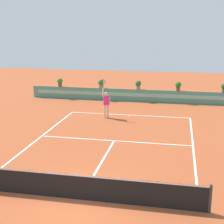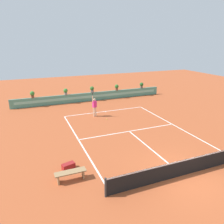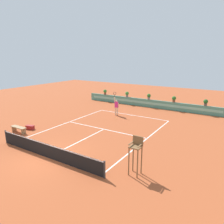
{
  "view_description": "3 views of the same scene",
  "coord_description": "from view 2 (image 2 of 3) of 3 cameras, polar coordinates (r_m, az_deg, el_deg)",
  "views": [
    {
      "loc": [
        3.21,
        -10.24,
        5.9
      ],
      "look_at": [
        -0.57,
        8.64,
        1.0
      ],
      "focal_mm": 53.7,
      "sensor_mm": 36.0,
      "label": 1
    },
    {
      "loc": [
        -7.27,
        -7.79,
        6.84
      ],
      "look_at": [
        -0.57,
        8.64,
        1.0
      ],
      "focal_mm": 34.88,
      "sensor_mm": 36.0,
      "label": 2
    },
    {
      "loc": [
        10.02,
        -8.17,
        6.25
      ],
      "look_at": [
        -0.57,
        8.64,
        1.0
      ],
      "focal_mm": 33.76,
      "sensor_mm": 36.0,
      "label": 3
    }
  ],
  "objects": [
    {
      "name": "potted_plant_left",
      "position": [
        25.14,
        -12.08,
        5.34
      ],
      "size": [
        0.48,
        0.48,
        0.72
      ],
      "color": "gray",
      "rests_on": "back_wall_barrier"
    },
    {
      "name": "tennis_ball_near_baseline",
      "position": [
        19.82,
        -1.42,
        -1.88
      ],
      "size": [
        0.07,
        0.07,
        0.07
      ],
      "primitive_type": "sphere",
      "color": "#CCE033",
      "rests_on": "ground"
    },
    {
      "name": "potted_plant_centre",
      "position": [
        25.84,
        -5.27,
        6.01
      ],
      "size": [
        0.48,
        0.48,
        0.72
      ],
      "color": "gray",
      "rests_on": "back_wall_barrier"
    },
    {
      "name": "back_wall_barrier",
      "position": [
        26.03,
        -5.31,
        4.04
      ],
      "size": [
        18.0,
        0.21,
        1.0
      ],
      "color": "#4C8E7A",
      "rests_on": "ground"
    },
    {
      "name": "net",
      "position": [
        12.4,
        18.32,
        -13.53
      ],
      "size": [
        8.92,
        0.1,
        1.0
      ],
      "color": "#333333",
      "rests_on": "ground"
    },
    {
      "name": "court_lines",
      "position": [
        17.61,
        4.09,
        -4.68
      ],
      "size": [
        8.32,
        11.94,
        0.01
      ],
      "color": "white",
      "rests_on": "ground"
    },
    {
      "name": "gear_bag",
      "position": [
        12.72,
        -11.34,
        -13.77
      ],
      "size": [
        0.77,
        0.53,
        0.36
      ],
      "primitive_type": "cube",
      "rotation": [
        0.0,
        0.0,
        0.26
      ],
      "color": "maroon",
      "rests_on": "ground"
    },
    {
      "name": "bench_courtside",
      "position": [
        11.73,
        -10.82,
        -15.61
      ],
      "size": [
        1.6,
        0.44,
        0.51
      ],
      "color": "#99754C",
      "rests_on": "ground"
    },
    {
      "name": "potted_plant_far_left",
      "position": [
        24.79,
        -20.17,
        4.44
      ],
      "size": [
        0.48,
        0.48,
        0.72
      ],
      "color": "brown",
      "rests_on": "back_wall_barrier"
    },
    {
      "name": "potted_plant_far_right",
      "position": [
        28.45,
        7.74,
        7.05
      ],
      "size": [
        0.48,
        0.48,
        0.72
      ],
      "color": "#514C47",
      "rests_on": "back_wall_barrier"
    },
    {
      "name": "potted_plant_right",
      "position": [
        26.91,
        1.24,
        6.58
      ],
      "size": [
        0.48,
        0.48,
        0.72
      ],
      "color": "brown",
      "rests_on": "back_wall_barrier"
    },
    {
      "name": "tennis_player",
      "position": [
        20.41,
        -4.6,
        1.67
      ],
      "size": [
        0.6,
        0.32,
        2.58
      ],
      "color": "beige",
      "rests_on": "ground"
    },
    {
      "name": "ground_plane",
      "position": [
        17.03,
        5.15,
        -5.56
      ],
      "size": [
        60.0,
        60.0,
        0.0
      ],
      "primitive_type": "plane",
      "color": "#A84C28"
    }
  ]
}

